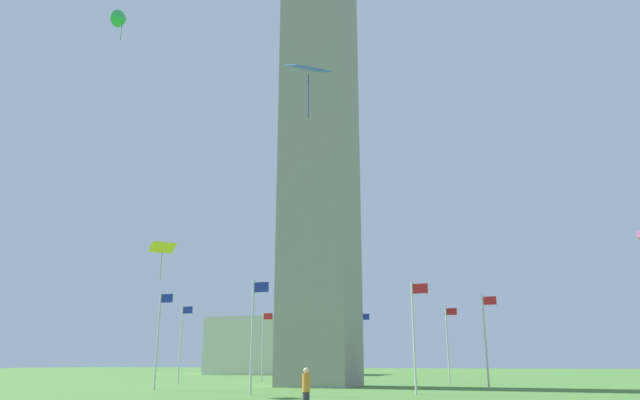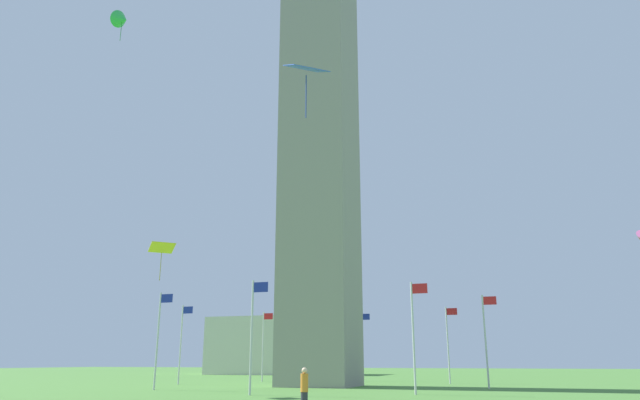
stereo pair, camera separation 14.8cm
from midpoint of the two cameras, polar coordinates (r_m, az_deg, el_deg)
ground_plane at (r=49.99m, az=0.09°, el=-18.04°), size 260.00×260.00×0.00m
obelisk_monument at (r=56.02m, az=0.08°, el=11.21°), size 6.03×6.03×54.77m
flagpole_n at (r=47.44m, az=16.26°, el=-12.84°), size 1.12×0.14×7.05m
flagpole_ne at (r=57.29m, az=12.71°, el=-13.47°), size 1.12×0.14×7.05m
flagpole_e at (r=62.93m, az=4.19°, el=-13.96°), size 1.12×0.14×7.05m
flagpole_se at (r=62.36m, az=-5.56°, el=-13.92°), size 1.12×0.14×7.05m
flagpole_s at (r=55.75m, az=-13.52°, el=-13.36°), size 1.12×0.14×7.05m
flagpole_sw at (r=45.57m, az=-15.65°, el=-12.79°), size 1.12×0.14×7.05m
flagpole_w at (r=37.40m, az=-6.60°, el=-12.74°), size 1.12×0.14×7.05m
flagpole_nw at (r=38.35m, az=9.45°, el=-12.71°), size 1.12×0.14×7.05m
person_orange_shirt at (r=24.96m, az=-1.39°, el=-18.35°), size 0.32×0.32×1.77m
kite_yellow_diamond at (r=39.20m, az=-15.33°, el=-4.67°), size 2.16×2.16×2.40m
kite_green_delta at (r=47.06m, az=-18.97°, el=16.60°), size 1.84×1.62×2.60m
kite_blue_diamond at (r=23.18m, az=-1.19°, el=12.81°), size 2.03×2.02×2.45m
distant_building at (r=95.40m, az=-4.40°, el=-14.25°), size 19.22×12.26×8.77m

